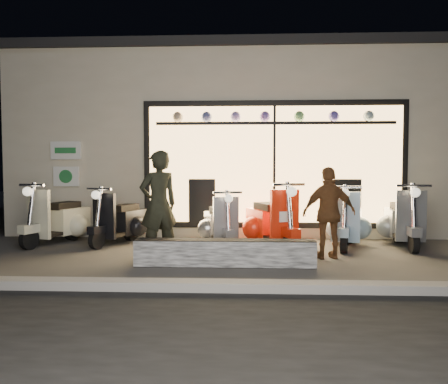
% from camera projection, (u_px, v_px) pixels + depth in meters
% --- Properties ---
extents(ground, '(40.00, 40.00, 0.00)m').
position_uv_depth(ground, '(233.00, 257.00, 7.21)').
color(ground, '#383533').
rests_on(ground, ground).
extents(kerb, '(40.00, 0.25, 0.12)m').
position_uv_depth(kerb, '(229.00, 286.00, 5.22)').
color(kerb, slate).
rests_on(kerb, ground).
extents(shop_building, '(10.20, 6.23, 4.20)m').
position_uv_depth(shop_building, '(238.00, 146.00, 12.07)').
color(shop_building, beige).
rests_on(shop_building, ground).
extents(graffiti_barrier, '(2.71, 0.28, 0.40)m').
position_uv_depth(graffiti_barrier, '(225.00, 253.00, 6.56)').
color(graffiti_barrier, black).
rests_on(graffiti_barrier, ground).
extents(scooter_silver, '(0.71, 1.44, 1.02)m').
position_uv_depth(scooter_silver, '(219.00, 224.00, 8.34)').
color(scooter_silver, black).
rests_on(scooter_silver, ground).
extents(scooter_red, '(0.93, 1.61, 1.17)m').
position_uv_depth(scooter_red, '(269.00, 222.00, 8.15)').
color(scooter_red, black).
rests_on(scooter_red, ground).
extents(scooter_black, '(0.84, 1.48, 1.07)m').
position_uv_depth(scooter_black, '(123.00, 221.00, 8.63)').
color(scooter_black, black).
rests_on(scooter_black, ground).
extents(scooter_cream, '(0.87, 1.58, 1.14)m').
position_uv_depth(scooter_cream, '(62.00, 220.00, 8.63)').
color(scooter_cream, black).
rests_on(scooter_cream, ground).
extents(scooter_blue, '(0.80, 1.56, 1.12)m').
position_uv_depth(scooter_blue, '(348.00, 222.00, 8.28)').
color(scooter_blue, black).
rests_on(scooter_blue, ground).
extents(scooter_grey, '(0.62, 1.60, 1.14)m').
position_uv_depth(scooter_grey, '(402.00, 221.00, 8.34)').
color(scooter_grey, black).
rests_on(scooter_grey, ground).
extents(man, '(0.77, 0.70, 1.76)m').
position_uv_depth(man, '(158.00, 204.00, 7.13)').
color(man, black).
rests_on(man, ground).
extents(woman, '(0.92, 0.49, 1.49)m').
position_uv_depth(woman, '(329.00, 213.00, 7.09)').
color(woman, brown).
rests_on(woman, ground).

